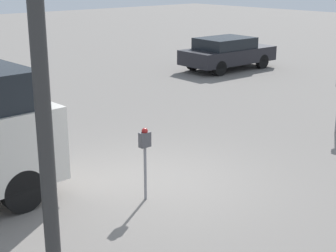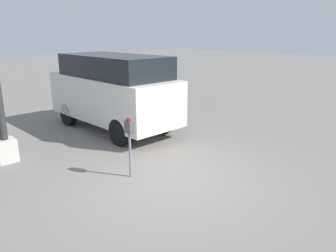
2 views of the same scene
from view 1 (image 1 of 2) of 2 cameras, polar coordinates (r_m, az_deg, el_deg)
name	(u,v)px [view 1 (image 1 of 2)]	position (r m, az deg, el deg)	size (l,w,h in m)	color
ground_plane	(160,182)	(9.83, -0.91, -6.22)	(80.00, 80.00, 0.00)	slate
parking_meter_near	(145,147)	(8.77, -2.58, -2.37)	(0.20, 0.11, 1.31)	gray
lamp_post	(43,102)	(5.58, -13.74, 2.63)	(0.44, 0.44, 6.90)	beige
car_distant	(227,52)	(21.10, 6.58, 8.11)	(4.02, 1.87, 1.30)	black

